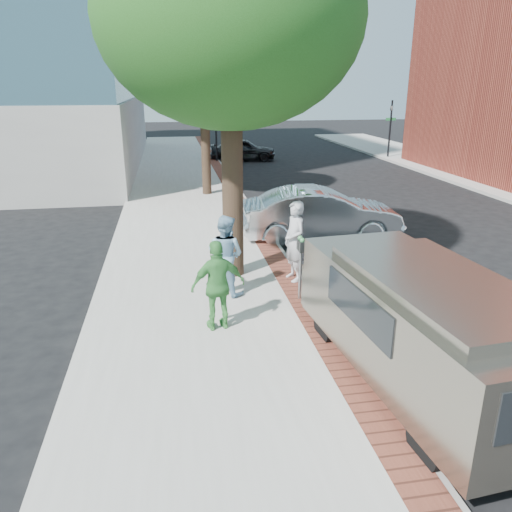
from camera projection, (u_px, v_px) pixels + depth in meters
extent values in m
plane|color=black|center=(271.00, 307.00, 11.28)|extent=(120.00, 120.00, 0.00)
cube|color=#9E9991|center=(189.00, 218.00, 18.47)|extent=(5.00, 60.00, 0.15)
cube|color=brown|center=(247.00, 214.00, 18.79)|extent=(0.60, 60.00, 0.01)
cube|color=gray|center=(256.00, 215.00, 18.88)|extent=(0.10, 60.00, 0.15)
cylinder|color=black|center=(216.00, 133.00, 31.30)|extent=(0.12, 0.12, 3.80)
imported|color=black|center=(216.00, 115.00, 30.94)|extent=(0.18, 0.15, 0.90)
cube|color=#1E7238|center=(216.00, 121.00, 31.07)|extent=(0.70, 0.03, 0.18)
cylinder|color=black|center=(390.00, 130.00, 33.16)|extent=(0.12, 0.12, 3.80)
imported|color=black|center=(391.00, 113.00, 32.80)|extent=(0.18, 0.15, 0.90)
cube|color=#1E7238|center=(391.00, 119.00, 32.93)|extent=(0.70, 0.03, 0.18)
cylinder|color=black|center=(233.00, 189.00, 12.19)|extent=(0.52, 0.52, 4.40)
ellipsoid|color=#1C4614|center=(230.00, 16.00, 10.93)|extent=(6.00, 6.00, 4.92)
cylinder|color=black|center=(206.00, 150.00, 21.70)|extent=(0.40, 0.40, 3.85)
ellipsoid|color=#1C4614|center=(203.00, 70.00, 20.64)|extent=(4.80, 4.80, 3.94)
cylinder|color=gray|center=(300.00, 275.00, 11.19)|extent=(0.07, 0.07, 1.15)
cube|color=#2D3030|center=(302.00, 247.00, 10.88)|extent=(0.12, 0.14, 0.24)
cube|color=#2D3030|center=(300.00, 244.00, 11.04)|extent=(0.12, 0.14, 0.24)
sphere|color=#3F8C4C|center=(302.00, 240.00, 10.83)|extent=(0.11, 0.11, 0.11)
sphere|color=#3F8C4C|center=(300.00, 238.00, 10.99)|extent=(0.11, 0.11, 0.11)
imported|color=#B1B1B6|center=(295.00, 241.00, 12.16)|extent=(0.63, 0.82, 2.00)
imported|color=#81ABC8|center=(225.00, 255.00, 11.39)|extent=(1.15, 1.12, 1.87)
imported|color=#429244|center=(218.00, 285.00, 9.72)|extent=(1.13, 0.62, 1.83)
imported|color=silver|center=(321.00, 214.00, 15.98)|extent=(5.18, 2.19, 1.66)
imported|color=black|center=(243.00, 149.00, 32.81)|extent=(4.44, 2.23, 1.45)
cube|color=gray|center=(422.00, 324.00, 8.05)|extent=(2.59, 5.51, 1.50)
cube|color=gray|center=(357.00, 288.00, 10.28)|extent=(2.14, 1.18, 0.89)
cube|color=gray|center=(441.00, 284.00, 7.47)|extent=(2.23, 3.94, 0.18)
cylinder|color=black|center=(326.00, 326.00, 9.65)|extent=(0.31, 0.73, 0.71)
cylinder|color=black|center=(410.00, 315.00, 10.09)|extent=(0.31, 0.73, 0.71)
cylinder|color=black|center=(429.00, 443.00, 6.49)|extent=(0.31, 0.73, 0.71)
cube|color=black|center=(473.00, 293.00, 8.40)|extent=(0.22, 2.22, 0.61)
cube|color=black|center=(357.00, 307.00, 7.88)|extent=(0.22, 2.22, 0.61)
cube|color=black|center=(348.00, 263.00, 10.62)|extent=(1.78, 0.18, 0.45)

